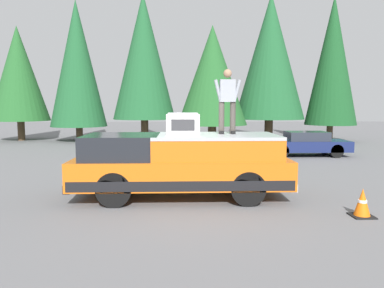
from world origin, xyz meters
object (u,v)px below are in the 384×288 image
pickup_truck (181,164)px  parked_car_navy (305,144)px  traffic_cone (362,203)px  compressor_unit (183,124)px  person_on_truck_bed (227,100)px

pickup_truck → parked_car_navy: pickup_truck is taller
traffic_cone → compressor_unit: bearing=64.4°
traffic_cone → parked_car_navy: bearing=-12.0°
compressor_unit → person_on_truck_bed: 1.35m
compressor_unit → traffic_cone: 4.58m
compressor_unit → person_on_truck_bed: bearing=-79.9°
compressor_unit → pickup_truck: bearing=125.4°
person_on_truck_bed → pickup_truck: bearing=101.1°
pickup_truck → parked_car_navy: 9.78m
traffic_cone → pickup_truck: bearing=65.0°
person_on_truck_bed → traffic_cone: person_on_truck_bed is taller
pickup_truck → person_on_truck_bed: bearing=-78.9°
compressor_unit → person_on_truck_bed: size_ratio=0.50×
compressor_unit → person_on_truck_bed: person_on_truck_bed is taller
pickup_truck → compressor_unit: compressor_unit is taller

